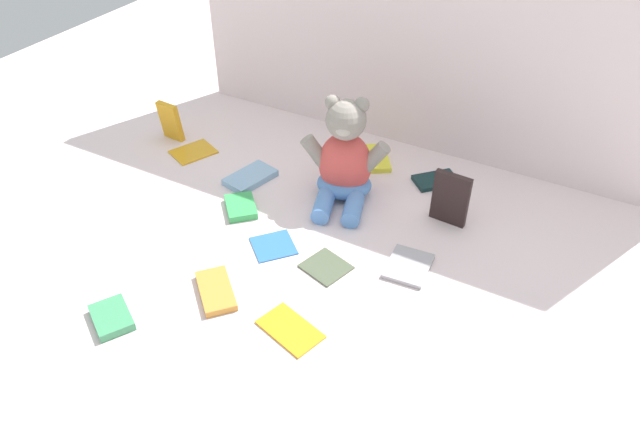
# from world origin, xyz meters

# --- Properties ---
(ground_plane) EXTENTS (3.20, 3.20, 0.00)m
(ground_plane) POSITION_xyz_m (0.00, 0.00, 0.00)
(ground_plane) COLOR silver
(backdrop_drape) EXTENTS (1.41, 0.03, 0.77)m
(backdrop_drape) POSITION_xyz_m (0.00, 0.45, 0.39)
(backdrop_drape) COLOR silver
(backdrop_drape) RESTS_ON ground_plane
(teddy_bear) EXTENTS (0.23, 0.23, 0.28)m
(teddy_bear) POSITION_xyz_m (-0.07, 0.11, 0.10)
(teddy_bear) COLOR #D84C47
(teddy_bear) RESTS_ON ground_plane
(book_case_0) EXTENTS (0.09, 0.02, 0.14)m
(book_case_0) POSITION_xyz_m (0.21, 0.14, 0.07)
(book_case_0) COLOR black
(book_case_0) RESTS_ON ground_plane
(book_case_1) EXTENTS (0.07, 0.04, 0.12)m
(book_case_1) POSITION_xyz_m (-0.65, 0.12, 0.06)
(book_case_1) COLOR gold
(book_case_1) RESTS_ON ground_plane
(book_case_2) EXTENTS (0.12, 0.11, 0.02)m
(book_case_2) POSITION_xyz_m (-0.28, -0.51, 0.01)
(book_case_2) COLOR #3F8F5E
(book_case_2) RESTS_ON ground_plane
(book_case_3) EXTENTS (0.13, 0.13, 0.01)m
(book_case_3) POSITION_xyz_m (-0.12, -0.15, 0.00)
(book_case_3) COLOR #2B66AB
(book_case_3) RESTS_ON ground_plane
(book_case_4) EXTENTS (0.15, 0.11, 0.01)m
(book_case_4) POSITION_xyz_m (0.05, -0.35, 0.00)
(book_case_4) COLOR orange
(book_case_4) RESTS_ON ground_plane
(book_case_5) EXTENTS (0.13, 0.13, 0.01)m
(book_case_5) POSITION_xyz_m (0.12, 0.29, 0.01)
(book_case_5) COLOR #10292A
(book_case_5) RESTS_ON ground_plane
(book_case_6) EXTENTS (0.14, 0.16, 0.02)m
(book_case_6) POSITION_xyz_m (-0.07, 0.30, 0.01)
(book_case_6) COLOR yellow
(book_case_6) RESTS_ON ground_plane
(book_case_7) EXTENTS (0.12, 0.11, 0.01)m
(book_case_7) POSITION_xyz_m (0.03, -0.16, 0.00)
(book_case_7) COLOR #4D5942
(book_case_7) RESTS_ON ground_plane
(book_case_8) EXTENTS (0.13, 0.14, 0.01)m
(book_case_8) POSITION_xyz_m (-0.55, 0.09, 0.00)
(book_case_8) COLOR gold
(book_case_8) RESTS_ON ground_plane
(book_case_9) EXTENTS (0.10, 0.12, 0.01)m
(book_case_9) POSITION_xyz_m (0.19, -0.07, 0.01)
(book_case_9) COLOR #9E9BA1
(book_case_9) RESTS_ON ground_plane
(book_case_10) EXTENTS (0.12, 0.12, 0.02)m
(book_case_10) POSITION_xyz_m (-0.27, -0.07, 0.01)
(book_case_10) COLOR green
(book_case_10) RESTS_ON ground_plane
(book_case_11) EXTENTS (0.14, 0.14, 0.02)m
(book_case_11) POSITION_xyz_m (-0.14, -0.34, 0.01)
(book_case_11) COLOR #CB8534
(book_case_11) RESTS_ON ground_plane
(book_case_12) EXTENTS (0.11, 0.15, 0.02)m
(book_case_12) POSITION_xyz_m (-0.32, 0.05, 0.01)
(book_case_12) COLOR #82ABCD
(book_case_12) RESTS_ON ground_plane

